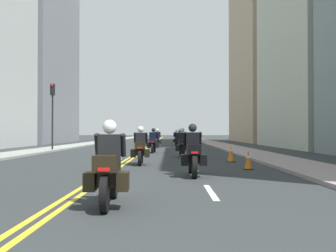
{
  "coord_description": "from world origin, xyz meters",
  "views": [
    {
      "loc": [
        2.03,
        -1.27,
        1.34
      ],
      "look_at": [
        1.87,
        28.91,
        1.79
      ],
      "focal_mm": 44.23,
      "sensor_mm": 36.0,
      "label": 1
    }
  ],
  "objects_px": {
    "motorcycle_5": "(180,141)",
    "motorcycle_6": "(157,140)",
    "motorcycle_0": "(109,171)",
    "traffic_cone_0": "(248,160)",
    "traffic_cone_1": "(231,153)",
    "motorcycle_2": "(141,149)",
    "motorcycle_7": "(176,139)",
    "motorcycle_4": "(153,143)",
    "motorcycle_3": "(182,145)",
    "traffic_light_near": "(52,104)",
    "motorcycle_1": "(193,155)"
  },
  "relations": [
    {
      "from": "motorcycle_5",
      "to": "motorcycle_6",
      "type": "height_order",
      "value": "motorcycle_6"
    },
    {
      "from": "motorcycle_0",
      "to": "traffic_cone_0",
      "type": "relative_size",
      "value": 3.06
    },
    {
      "from": "traffic_cone_1",
      "to": "motorcycle_2",
      "type": "bearing_deg",
      "value": -158.12
    },
    {
      "from": "motorcycle_5",
      "to": "traffic_cone_0",
      "type": "distance_m",
      "value": 17.36
    },
    {
      "from": "motorcycle_2",
      "to": "traffic_cone_0",
      "type": "height_order",
      "value": "motorcycle_2"
    },
    {
      "from": "motorcycle_5",
      "to": "motorcycle_7",
      "type": "height_order",
      "value": "motorcycle_7"
    },
    {
      "from": "motorcycle_6",
      "to": "motorcycle_4",
      "type": "bearing_deg",
      "value": -88.79
    },
    {
      "from": "motorcycle_3",
      "to": "motorcycle_7",
      "type": "relative_size",
      "value": 1.01
    },
    {
      "from": "motorcycle_4",
      "to": "traffic_cone_1",
      "type": "relative_size",
      "value": 2.7
    },
    {
      "from": "motorcycle_2",
      "to": "traffic_cone_0",
      "type": "xyz_separation_m",
      "value": [
        4.03,
        -2.15,
        -0.29
      ]
    },
    {
      "from": "traffic_cone_1",
      "to": "motorcycle_3",
      "type": "bearing_deg",
      "value": 120.77
    },
    {
      "from": "motorcycle_6",
      "to": "motorcycle_0",
      "type": "bearing_deg",
      "value": -89.06
    },
    {
      "from": "motorcycle_0",
      "to": "traffic_light_near",
      "type": "distance_m",
      "value": 22.86
    },
    {
      "from": "motorcycle_1",
      "to": "motorcycle_2",
      "type": "height_order",
      "value": "motorcycle_1"
    },
    {
      "from": "motorcycle_5",
      "to": "traffic_cone_1",
      "type": "xyz_separation_m",
      "value": [
        1.96,
        -13.51,
        -0.25
      ]
    },
    {
      "from": "motorcycle_1",
      "to": "motorcycle_6",
      "type": "bearing_deg",
      "value": 93.67
    },
    {
      "from": "motorcycle_6",
      "to": "traffic_light_near",
      "type": "relative_size",
      "value": 0.48
    },
    {
      "from": "motorcycle_1",
      "to": "motorcycle_0",
      "type": "bearing_deg",
      "value": -110.09
    },
    {
      "from": "motorcycle_0",
      "to": "motorcycle_7",
      "type": "distance_m",
      "value": 34.21
    },
    {
      "from": "traffic_cone_0",
      "to": "traffic_light_near",
      "type": "relative_size",
      "value": 0.15
    },
    {
      "from": "motorcycle_6",
      "to": "traffic_cone_0",
      "type": "distance_m",
      "value": 22.19
    },
    {
      "from": "motorcycle_6",
      "to": "traffic_cone_1",
      "type": "height_order",
      "value": "motorcycle_6"
    },
    {
      "from": "motorcycle_0",
      "to": "motorcycle_7",
      "type": "height_order",
      "value": "motorcycle_7"
    },
    {
      "from": "motorcycle_6",
      "to": "traffic_cone_1",
      "type": "xyz_separation_m",
      "value": [
        3.87,
        -18.1,
        -0.25
      ]
    },
    {
      "from": "motorcycle_5",
      "to": "traffic_cone_1",
      "type": "bearing_deg",
      "value": -78.77
    },
    {
      "from": "motorcycle_7",
      "to": "motorcycle_4",
      "type": "bearing_deg",
      "value": -98.72
    },
    {
      "from": "motorcycle_1",
      "to": "motorcycle_2",
      "type": "relative_size",
      "value": 1.06
    },
    {
      "from": "motorcycle_0",
      "to": "motorcycle_1",
      "type": "height_order",
      "value": "motorcycle_1"
    },
    {
      "from": "motorcycle_1",
      "to": "motorcycle_6",
      "type": "xyz_separation_m",
      "value": [
        -1.85,
        24.09,
        0.01
      ]
    },
    {
      "from": "motorcycle_3",
      "to": "motorcycle_1",
      "type": "bearing_deg",
      "value": -92.88
    },
    {
      "from": "motorcycle_2",
      "to": "motorcycle_7",
      "type": "distance_m",
      "value": 24.71
    },
    {
      "from": "motorcycle_3",
      "to": "motorcycle_4",
      "type": "distance_m",
      "value": 5.02
    },
    {
      "from": "motorcycle_3",
      "to": "motorcycle_5",
      "type": "height_order",
      "value": "motorcycle_3"
    },
    {
      "from": "motorcycle_4",
      "to": "traffic_light_near",
      "type": "height_order",
      "value": "traffic_light_near"
    },
    {
      "from": "motorcycle_2",
      "to": "motorcycle_1",
      "type": "bearing_deg",
      "value": -68.04
    },
    {
      "from": "traffic_cone_1",
      "to": "motorcycle_4",
      "type": "bearing_deg",
      "value": 114.94
    },
    {
      "from": "motorcycle_0",
      "to": "motorcycle_3",
      "type": "relative_size",
      "value": 1.02
    },
    {
      "from": "traffic_cone_0",
      "to": "traffic_cone_1",
      "type": "distance_m",
      "value": 3.73
    },
    {
      "from": "motorcycle_2",
      "to": "motorcycle_5",
      "type": "distance_m",
      "value": 15.22
    },
    {
      "from": "motorcycle_4",
      "to": "traffic_cone_1",
      "type": "distance_m",
      "value": 9.05
    },
    {
      "from": "motorcycle_1",
      "to": "motorcycle_5",
      "type": "xyz_separation_m",
      "value": [
        0.07,
        19.5,
        0.01
      ]
    },
    {
      "from": "motorcycle_4",
      "to": "motorcycle_5",
      "type": "distance_m",
      "value": 5.62
    },
    {
      "from": "motorcycle_5",
      "to": "motorcycle_6",
      "type": "xyz_separation_m",
      "value": [
        -1.91,
        4.59,
        0.0
      ]
    },
    {
      "from": "motorcycle_0",
      "to": "motorcycle_2",
      "type": "xyz_separation_m",
      "value": [
        -0.11,
        9.53,
        -0.0
      ]
    },
    {
      "from": "motorcycle_6",
      "to": "motorcycle_7",
      "type": "height_order",
      "value": "motorcycle_6"
    },
    {
      "from": "motorcycle_2",
      "to": "traffic_light_near",
      "type": "height_order",
      "value": "traffic_light_near"
    },
    {
      "from": "motorcycle_5",
      "to": "motorcycle_7",
      "type": "relative_size",
      "value": 1.07
    },
    {
      "from": "traffic_light_near",
      "to": "motorcycle_5",
      "type": "bearing_deg",
      "value": 18.82
    },
    {
      "from": "motorcycle_2",
      "to": "motorcycle_5",
      "type": "height_order",
      "value": "motorcycle_2"
    },
    {
      "from": "motorcycle_7",
      "to": "traffic_light_near",
      "type": "height_order",
      "value": "traffic_light_near"
    }
  ]
}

